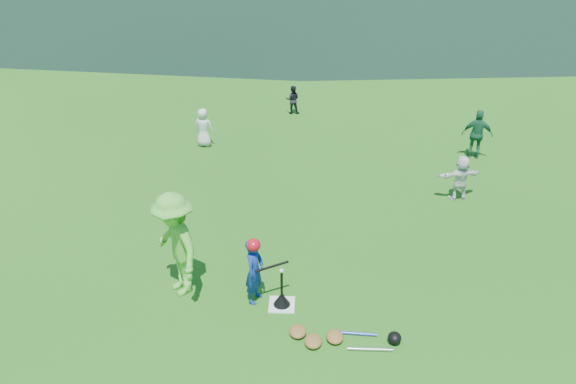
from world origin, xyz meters
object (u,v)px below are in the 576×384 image
object	(u,v)px
batter_child	(254,271)
equipment_pile	(335,337)
batting_tee	(282,299)
fielder_b	(293,100)
fielder_d	(461,178)
home_plate	(282,305)
adult_coach	(176,245)
fielder_a	(204,127)
fielder_c	(477,134)

from	to	relation	value
batter_child	equipment_pile	xyz separation A→B (m)	(1.38, -0.97, -0.55)
batting_tee	equipment_pile	distance (m)	1.23
fielder_b	batting_tee	distance (m)	9.55
fielder_d	equipment_pile	distance (m)	5.73
home_plate	equipment_pile	bearing A→B (deg)	-42.70
fielder_d	home_plate	bearing A→B (deg)	31.77
batting_tee	home_plate	bearing A→B (deg)	0.00
batter_child	batting_tee	world-z (taller)	batter_child
adult_coach	fielder_b	bearing A→B (deg)	133.62
adult_coach	fielder_a	distance (m)	6.55
batter_child	equipment_pile	world-z (taller)	batter_child
batter_child	adult_coach	bearing A→B (deg)	99.92
adult_coach	fielder_d	distance (m)	6.86
equipment_pile	home_plate	bearing A→B (deg)	137.30
fielder_c	batting_tee	distance (m)	8.02
home_plate	adult_coach	distance (m)	2.13
adult_coach	fielder_b	distance (m)	9.38
adult_coach	fielder_a	bearing A→B (deg)	150.18
adult_coach	fielder_d	world-z (taller)	adult_coach
adult_coach	home_plate	bearing A→B (deg)	43.65
fielder_c	batter_child	bearing A→B (deg)	62.39
batting_tee	fielder_c	bearing A→B (deg)	52.53
batting_tee	fielder_a	bearing A→B (deg)	110.45
adult_coach	fielder_c	size ratio (longest dim) A/B	1.47
adult_coach	batting_tee	distance (m)	2.07
fielder_b	equipment_pile	bearing A→B (deg)	95.22
home_plate	batting_tee	bearing A→B (deg)	0.00
adult_coach	equipment_pile	xyz separation A→B (m)	(2.76, -1.17, -0.92)
equipment_pile	adult_coach	bearing A→B (deg)	156.95
adult_coach	fielder_d	xyz separation A→B (m)	(5.78, 3.67, -0.44)
home_plate	fielder_c	world-z (taller)	fielder_c
home_plate	fielder_c	bearing A→B (deg)	52.53
home_plate	adult_coach	bearing A→B (deg)	169.57
fielder_a	fielder_d	bearing A→B (deg)	165.29
adult_coach	batting_tee	xyz separation A→B (m)	(1.86, -0.34, -0.86)
home_plate	equipment_pile	xyz separation A→B (m)	(0.90, -0.83, 0.06)
fielder_d	batting_tee	size ratio (longest dim) A/B	1.61
fielder_b	fielder_c	distance (m)	5.96
equipment_pile	batter_child	bearing A→B (deg)	144.94
home_plate	fielder_b	world-z (taller)	fielder_b
batter_child	fielder_c	xyz separation A→B (m)	(5.34, 6.22, 0.05)
batter_child	batting_tee	xyz separation A→B (m)	(0.48, -0.13, -0.49)
fielder_c	fielder_b	bearing A→B (deg)	-19.41
adult_coach	fielder_d	size ratio (longest dim) A/B	1.80
fielder_d	adult_coach	bearing A→B (deg)	18.54
fielder_b	fielder_d	world-z (taller)	fielder_d
fielder_a	equipment_pile	bearing A→B (deg)	123.09
batter_child	fielder_c	size ratio (longest dim) A/B	0.92
fielder_a	batter_child	bearing A→B (deg)	116.06
adult_coach	fielder_c	xyz separation A→B (m)	(6.72, 6.01, -0.31)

